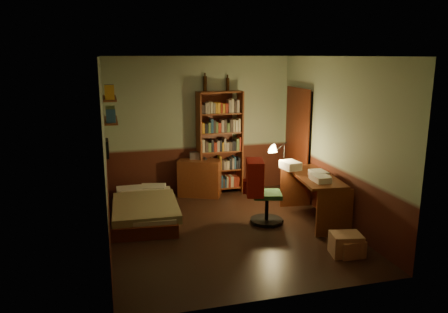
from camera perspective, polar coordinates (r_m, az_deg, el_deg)
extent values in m
cube|color=black|center=(6.80, 0.56, -9.62)|extent=(3.50, 4.00, 0.02)
cube|color=silver|center=(6.27, 0.61, 13.06)|extent=(3.50, 4.00, 0.02)
cube|color=#91A283|center=(8.33, -3.17, 4.00)|extent=(3.50, 0.02, 2.60)
cube|color=#91A283|center=(6.18, -15.34, 0.33)|extent=(0.02, 4.00, 2.60)
cube|color=#91A283|center=(7.08, 14.44, 1.98)|extent=(0.02, 4.00, 2.60)
cube|color=#91A283|center=(4.56, 7.45, -3.78)|extent=(3.50, 0.02, 2.60)
cube|color=black|center=(8.25, 9.68, 1.63)|extent=(0.06, 0.90, 2.00)
cube|color=#41170B|center=(8.24, 9.45, 1.62)|extent=(0.02, 0.98, 2.08)
cube|color=olive|center=(7.27, -10.36, -5.95)|extent=(1.12, 1.88, 0.54)
cube|color=#602C15|center=(8.28, -3.19, -2.80)|extent=(0.87, 0.67, 0.70)
cube|color=#B2B2B7|center=(8.29, -3.67, 0.14)|extent=(0.27, 0.23, 0.13)
cube|color=#602C15|center=(8.31, -0.54, 1.76)|extent=(0.87, 0.37, 1.96)
cylinder|color=black|center=(8.21, -2.49, 9.49)|extent=(0.09, 0.09, 0.27)
cylinder|color=black|center=(8.31, 0.48, 9.41)|extent=(0.07, 0.07, 0.24)
cube|color=#602C15|center=(7.21, 11.59, -5.28)|extent=(0.74, 1.46, 0.75)
cube|color=silver|center=(7.37, 8.68, -1.14)|extent=(0.29, 0.37, 0.14)
cone|color=black|center=(7.55, 7.88, 1.07)|extent=(0.21, 0.21, 0.61)
cube|color=#255028|center=(6.94, 5.65, -4.73)|extent=(0.59, 0.55, 1.00)
cube|color=#99140D|center=(6.79, 7.50, 1.59)|extent=(0.34, 0.50, 0.55)
cube|color=#602C15|center=(7.20, -14.56, 4.59)|extent=(0.20, 0.90, 0.03)
cube|color=#602C15|center=(7.16, -14.72, 7.35)|extent=(0.20, 0.90, 0.03)
cube|color=black|center=(6.77, -14.99, 1.02)|extent=(0.04, 0.32, 0.26)
cube|color=#A97957|center=(6.17, 15.63, -10.99)|extent=(0.45, 0.38, 0.30)
cube|color=#A97957|center=(6.17, 16.17, -11.35)|extent=(0.33, 0.27, 0.23)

